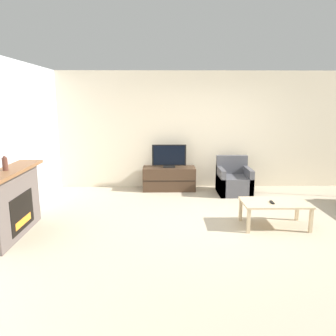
% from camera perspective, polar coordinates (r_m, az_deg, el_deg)
% --- Properties ---
extents(ground_plane, '(24.00, 24.00, 0.00)m').
position_cam_1_polar(ground_plane, '(5.84, 10.49, -8.92)').
color(ground_plane, tan).
extents(wall_back, '(12.00, 0.06, 2.70)m').
position_cam_1_polar(wall_back, '(7.78, 7.55, 6.53)').
color(wall_back, beige).
rests_on(wall_back, ground).
extents(wall_left, '(0.06, 12.00, 2.70)m').
position_cam_1_polar(wall_left, '(5.94, -25.53, 3.93)').
color(wall_left, silver).
rests_on(wall_left, ground).
extents(fireplace, '(0.42, 1.53, 1.04)m').
position_cam_1_polar(fireplace, '(5.49, -25.59, -5.36)').
color(fireplace, '#564C47').
rests_on(fireplace, ground).
extents(mantel_vase_centre_left, '(0.08, 0.08, 0.21)m').
position_cam_1_polar(mantel_vase_centre_left, '(5.25, -26.52, 0.68)').
color(mantel_vase_centre_left, '#512D23').
rests_on(mantel_vase_centre_left, fireplace).
extents(tv_stand, '(1.20, 0.50, 0.53)m').
position_cam_1_polar(tv_stand, '(7.57, 0.19, -1.84)').
color(tv_stand, '#422D1E').
rests_on(tv_stand, ground).
extents(tv, '(0.77, 0.18, 0.52)m').
position_cam_1_polar(tv, '(7.46, 0.19, 1.96)').
color(tv, black).
rests_on(tv, tv_stand).
extents(armchair, '(0.70, 0.76, 0.81)m').
position_cam_1_polar(armchair, '(7.43, 11.36, -2.28)').
color(armchair, '#4C4C51').
rests_on(armchair, ground).
extents(coffee_table, '(1.06, 0.62, 0.42)m').
position_cam_1_polar(coffee_table, '(5.63, 18.10, -6.10)').
color(coffee_table, '#CCB289').
rests_on(coffee_table, ground).
extents(remote, '(0.05, 0.15, 0.02)m').
position_cam_1_polar(remote, '(5.54, 17.66, -5.72)').
color(remote, black).
rests_on(remote, coffee_table).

